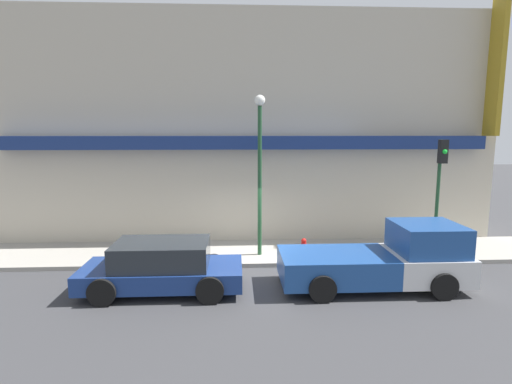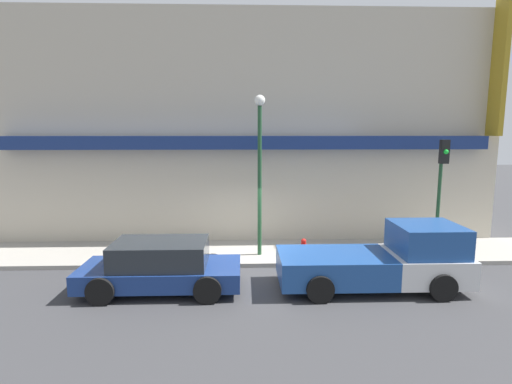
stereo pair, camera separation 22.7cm
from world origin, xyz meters
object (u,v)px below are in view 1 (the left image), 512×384
(fire_hydrant, at_px, (304,248))
(traffic_light, at_px, (440,177))
(parked_car, at_px, (162,267))
(pickup_truck, at_px, (385,260))
(street_lamp, at_px, (260,157))

(fire_hydrant, distance_m, traffic_light, 5.29)
(parked_car, height_order, fire_hydrant, parked_car)
(pickup_truck, relative_size, parked_car, 1.18)
(parked_car, xyz_separation_m, traffic_light, (9.06, 2.50, 2.19))
(pickup_truck, bearing_deg, fire_hydrant, 132.52)
(parked_car, bearing_deg, pickup_truck, 2.08)
(pickup_truck, distance_m, fire_hydrant, 3.02)
(street_lamp, bearing_deg, pickup_truck, -38.96)
(street_lamp, bearing_deg, traffic_light, -2.48)
(fire_hydrant, height_order, street_lamp, street_lamp)
(parked_car, relative_size, street_lamp, 0.81)
(traffic_light, bearing_deg, parked_car, -164.58)
(pickup_truck, relative_size, street_lamp, 0.95)
(fire_hydrant, bearing_deg, parked_car, -152.31)
(fire_hydrant, bearing_deg, traffic_light, 2.60)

